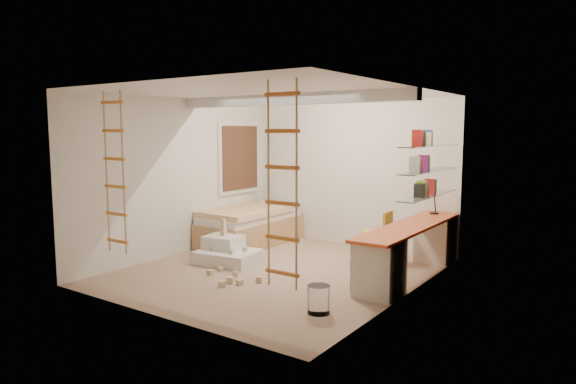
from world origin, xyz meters
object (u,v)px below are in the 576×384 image
Objects in this scene: bed at (250,226)px; swivel_chair at (378,245)px; play_platform at (227,253)px; desk at (410,249)px.

bed is 2.39× the size of swivel_chair.
swivel_chair is 2.36m from play_platform.
swivel_chair is at bearing 32.01° from play_platform.
bed is at bearing 113.25° from play_platform.
bed is 1.99× the size of play_platform.
play_platform is (0.54, -1.27, -0.17)m from bed.
bed is 2.54m from swivel_chair.
swivel_chair is (-0.65, 0.35, -0.10)m from desk.
swivel_chair is at bearing 151.84° from desk.
swivel_chair reaches higher than bed.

